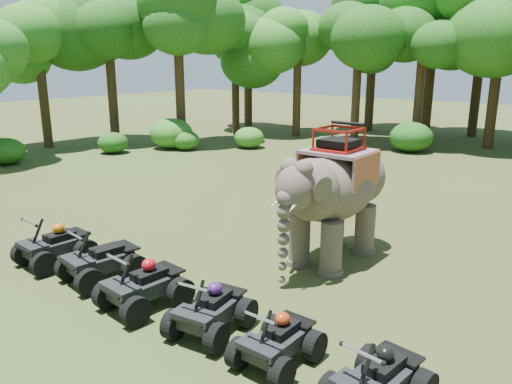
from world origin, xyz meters
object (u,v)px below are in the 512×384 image
Objects in this scene: atv_1 at (101,254)px; atv_5 at (379,372)px; atv_4 at (278,334)px; elephant at (335,194)px; atv_0 at (54,240)px; atv_3 at (211,303)px; atv_2 at (143,279)px.

atv_5 is at bearing 6.88° from atv_1.
atv_4 is 1.86m from atv_5.
atv_1 is at bearing -127.92° from elephant.
atv_0 is 8.96m from atv_5.
elephant is 7.33m from atv_0.
atv_3 is at bearing -89.34° from elephant.
elephant is 2.40× the size of atv_2.
atv_0 is 0.99× the size of atv_1.
elephant is 6.00m from atv_1.
atv_4 is (5.30, -0.10, -0.09)m from atv_1.
atv_2 is at bearing 175.85° from atv_3.
atv_1 is at bearing 178.44° from atv_4.
atv_1 is 7.15m from atv_5.
atv_2 is 1.09× the size of atv_5.
atv_1 is (-3.62, -4.65, -1.12)m from elephant.
atv_3 is (0.06, -4.72, -1.18)m from elephant.
atv_1 is (1.80, 0.16, 0.01)m from atv_0.
atv_0 and atv_2 have the same top height.
atv_0 is at bearing -177.05° from atv_2.
elephant is 5.31m from atv_2.
atv_2 is 1.07× the size of atv_3.
atv_1 reaches higher than atv_2.
atv_0 is at bearing -173.36° from atv_5.
elephant reaches higher than atv_3.
atv_5 is (8.96, 0.12, -0.05)m from atv_0.
atv_0 is 1.81m from atv_1.
atv_3 is 3.48m from atv_5.
atv_4 is at bearing -10.31° from atv_3.
elephant is at bearing 81.54° from atv_3.
atv_2 is at bearing -172.07° from atv_5.
atv_0 is 1.15× the size of atv_4.
elephant is 5.99m from atv_5.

